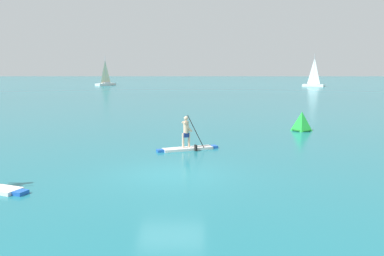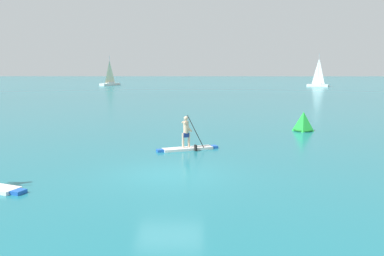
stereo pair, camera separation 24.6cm
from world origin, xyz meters
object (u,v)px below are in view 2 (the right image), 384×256
at_px(paddleboarder_mid_center, 188,143).
at_px(sailboat_right_horizon, 318,82).
at_px(race_marker_buoy, 303,122).
at_px(sailboat_left_horizon, 110,82).

height_order(paddleboarder_mid_center, sailboat_right_horizon, sailboat_right_horizon).
xyz_separation_m(race_marker_buoy, sailboat_left_horizon, (-28.90, 71.63, 0.36)).
bearing_deg(sailboat_left_horizon, paddleboarder_mid_center, 42.34).
height_order(paddleboarder_mid_center, race_marker_buoy, paddleboarder_mid_center).
xyz_separation_m(paddleboarder_mid_center, sailboat_left_horizon, (-21.72, 77.71, 0.56)).
bearing_deg(paddleboarder_mid_center, sailboat_left_horizon, 84.01).
height_order(sailboat_left_horizon, sailboat_right_horizon, sailboat_right_horizon).
distance_m(race_marker_buoy, sailboat_right_horizon, 68.87).
bearing_deg(sailboat_right_horizon, race_marker_buoy, 107.34).
xyz_separation_m(paddleboarder_mid_center, race_marker_buoy, (7.18, 6.08, 0.20)).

